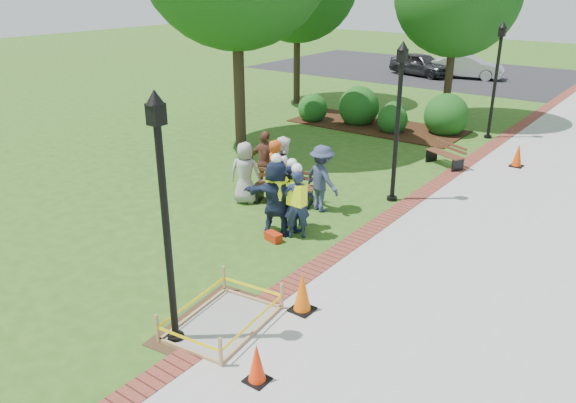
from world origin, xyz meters
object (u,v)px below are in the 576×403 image
Objects in this scene: hivis_worker_b at (297,201)px; wet_concrete_pad at (223,314)px; bench_near at (285,193)px; hivis_worker_c at (292,194)px; cone_front at (257,364)px; lamp_near at (164,205)px; hivis_worker_a at (277,195)px.

wet_concrete_pad is at bearing -73.75° from hivis_worker_b.
hivis_worker_c reaches higher than bench_near.
lamp_near is at bearing 179.98° from cone_front.
wet_concrete_pad is at bearing -66.35° from hivis_worker_a.
hivis_worker_a reaches higher than hivis_worker_c.
cone_front is 5.70m from hivis_worker_c.
bench_near is 2.47× the size of cone_front.
hivis_worker_b is 1.03× the size of hivis_worker_c.
hivis_worker_a is (-1.22, 4.38, -1.49)m from lamp_near.
bench_near is at bearing 121.48° from hivis_worker_a.
lamp_near is 2.39× the size of hivis_worker_c.
wet_concrete_pad is 2.41m from lamp_near.
hivis_worker_b is (-1.08, 3.72, 0.68)m from wet_concrete_pad.
wet_concrete_pad is at bearing -70.05° from hivis_worker_c.
hivis_worker_a is at bearing -164.73° from hivis_worker_b.
bench_near is (-2.60, 5.26, 0.05)m from wet_concrete_pad.
cone_front is (4.03, -6.05, 0.05)m from bench_near.
hivis_worker_a is at bearing 124.49° from cone_front.
lamp_near is (2.24, -6.05, 2.20)m from bench_near.
cone_front reaches higher than wet_concrete_pad.
hivis_worker_a is 1.09× the size of hivis_worker_b.
hivis_worker_b reaches higher than wet_concrete_pad.
cone_front is 5.20m from hivis_worker_b.
lamp_near is 4.78m from hivis_worker_a.
hivis_worker_b reaches higher than bench_near.
wet_concrete_pad is 3.99m from hivis_worker_a.
bench_near is 0.85× the size of hivis_worker_a.
hivis_worker_a reaches higher than cone_front.
hivis_worker_a reaches higher than hivis_worker_b.
hivis_worker_b is at bearing 106.25° from wet_concrete_pad.
hivis_worker_b is (-0.73, 4.51, -1.57)m from lamp_near.
lamp_near reaches higher than hivis_worker_a.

